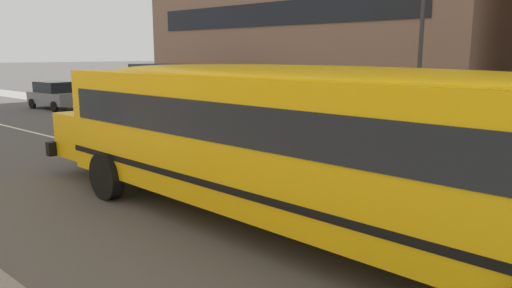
{
  "coord_description": "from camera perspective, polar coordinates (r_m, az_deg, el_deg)",
  "views": [
    {
      "loc": [
        5.94,
        -8.62,
        3.25
      ],
      "look_at": [
        -0.9,
        -0.93,
        1.31
      ],
      "focal_mm": 33.47,
      "sensor_mm": 36.0,
      "label": 1
    }
  ],
  "objects": [
    {
      "name": "sidewalk_far",
      "position": [
        17.6,
        21.17,
        -0.7
      ],
      "size": [
        120.0,
        3.0,
        0.01
      ],
      "primitive_type": "cube",
      "color": "gray",
      "rests_on": "ground_plane"
    },
    {
      "name": "box_truck",
      "position": [
        21.66,
        -8.18,
        6.01
      ],
      "size": [
        6.04,
        2.46,
        2.82
      ],
      "rotation": [
        0.0,
        0.0,
        0.0
      ],
      "color": "silver",
      "rests_on": "ground_plane"
    },
    {
      "name": "parked_car_grey_end_of_row",
      "position": [
        31.44,
        -22.84,
        5.43
      ],
      "size": [
        3.98,
        2.04,
        1.64
      ],
      "rotation": [
        0.0,
        0.0,
        0.05
      ],
      "color": "gray",
      "rests_on": "ground_plane"
    },
    {
      "name": "lane_centreline",
      "position": [
        10.96,
        6.8,
        -6.65
      ],
      "size": [
        110.0,
        0.16,
        0.01
      ],
      "primitive_type": "cube",
      "color": "silver",
      "rests_on": "ground_plane"
    },
    {
      "name": "school_bus",
      "position": [
        8.7,
        3.72,
        1.21
      ],
      "size": [
        13.82,
        3.54,
        3.07
      ],
      "rotation": [
        0.0,
        0.0,
        3.11
      ],
      "color": "yellow",
      "rests_on": "ground_plane"
    },
    {
      "name": "ground_plane",
      "position": [
        10.96,
        6.8,
        -6.67
      ],
      "size": [
        400.0,
        400.0,
        0.0
      ],
      "primitive_type": "plane",
      "color": "#54514F"
    },
    {
      "name": "street_lamp",
      "position": [
        16.91,
        19.25,
        13.68
      ],
      "size": [
        0.44,
        0.44,
        6.8
      ],
      "color": "#38383D",
      "rests_on": "ground_plane"
    }
  ]
}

